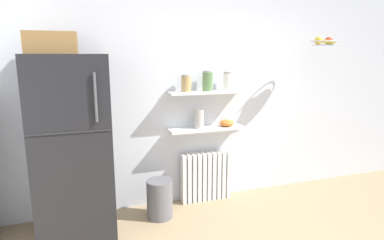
{
  "coord_description": "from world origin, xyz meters",
  "views": [
    {
      "loc": [
        -1.29,
        -1.39,
        1.7
      ],
      "look_at": [
        -0.29,
        1.6,
        1.05
      ],
      "focal_mm": 29.77,
      "sensor_mm": 36.0,
      "label": 1
    }
  ],
  "objects_px": {
    "storage_jar_1": "(208,81)",
    "shelf_bowl": "(227,123)",
    "storage_jar_0": "(186,83)",
    "refrigerator": "(73,144)",
    "trash_bin": "(160,199)",
    "hanging_fruit_basket": "(324,42)",
    "vase": "(199,119)",
    "radiator": "(206,176)",
    "storage_jar_2": "(228,81)"
  },
  "relations": [
    {
      "from": "storage_jar_1",
      "to": "storage_jar_2",
      "type": "xyz_separation_m",
      "value": [
        0.25,
        0.0,
        -0.01
      ]
    },
    {
      "from": "hanging_fruit_basket",
      "to": "radiator",
      "type": "bearing_deg",
      "value": 167.78
    },
    {
      "from": "refrigerator",
      "to": "radiator",
      "type": "height_order",
      "value": "refrigerator"
    },
    {
      "from": "refrigerator",
      "to": "storage_jar_0",
      "type": "distance_m",
      "value": 1.31
    },
    {
      "from": "storage_jar_0",
      "to": "shelf_bowl",
      "type": "relative_size",
      "value": 1.09
    },
    {
      "from": "storage_jar_1",
      "to": "radiator",
      "type": "bearing_deg",
      "value": 90.0
    },
    {
      "from": "storage_jar_1",
      "to": "shelf_bowl",
      "type": "distance_m",
      "value": 0.55
    },
    {
      "from": "storage_jar_2",
      "to": "shelf_bowl",
      "type": "distance_m",
      "value": 0.48
    },
    {
      "from": "storage_jar_0",
      "to": "storage_jar_1",
      "type": "relative_size",
      "value": 0.82
    },
    {
      "from": "radiator",
      "to": "vase",
      "type": "relative_size",
      "value": 2.77
    },
    {
      "from": "storage_jar_2",
      "to": "shelf_bowl",
      "type": "xyz_separation_m",
      "value": [
        -0.0,
        0.0,
        -0.48
      ]
    },
    {
      "from": "storage_jar_2",
      "to": "shelf_bowl",
      "type": "relative_size",
      "value": 1.22
    },
    {
      "from": "refrigerator",
      "to": "storage_jar_1",
      "type": "height_order",
      "value": "refrigerator"
    },
    {
      "from": "trash_bin",
      "to": "hanging_fruit_basket",
      "type": "relative_size",
      "value": 1.42
    },
    {
      "from": "storage_jar_0",
      "to": "trash_bin",
      "type": "bearing_deg",
      "value": -150.13
    },
    {
      "from": "hanging_fruit_basket",
      "to": "vase",
      "type": "bearing_deg",
      "value": 169.81
    },
    {
      "from": "radiator",
      "to": "trash_bin",
      "type": "height_order",
      "value": "radiator"
    },
    {
      "from": "refrigerator",
      "to": "shelf_bowl",
      "type": "relative_size",
      "value": 11.11
    },
    {
      "from": "refrigerator",
      "to": "hanging_fruit_basket",
      "type": "distance_m",
      "value": 2.89
    },
    {
      "from": "shelf_bowl",
      "to": "trash_bin",
      "type": "distance_m",
      "value": 1.14
    },
    {
      "from": "trash_bin",
      "to": "hanging_fruit_basket",
      "type": "height_order",
      "value": "hanging_fruit_basket"
    },
    {
      "from": "refrigerator",
      "to": "storage_jar_1",
      "type": "xyz_separation_m",
      "value": [
        1.42,
        0.24,
        0.52
      ]
    },
    {
      "from": "storage_jar_1",
      "to": "shelf_bowl",
      "type": "relative_size",
      "value": 1.33
    },
    {
      "from": "storage_jar_0",
      "to": "vase",
      "type": "bearing_deg",
      "value": 0.0
    },
    {
      "from": "storage_jar_2",
      "to": "shelf_bowl",
      "type": "bearing_deg",
      "value": 180.0
    },
    {
      "from": "vase",
      "to": "shelf_bowl",
      "type": "height_order",
      "value": "vase"
    },
    {
      "from": "refrigerator",
      "to": "storage_jar_0",
      "type": "xyz_separation_m",
      "value": [
        1.18,
        0.24,
        0.5
      ]
    },
    {
      "from": "storage_jar_0",
      "to": "vase",
      "type": "xyz_separation_m",
      "value": [
        0.15,
        0.0,
        -0.4
      ]
    },
    {
      "from": "refrigerator",
      "to": "hanging_fruit_basket",
      "type": "bearing_deg",
      "value": -0.19
    },
    {
      "from": "shelf_bowl",
      "to": "trash_bin",
      "type": "height_order",
      "value": "shelf_bowl"
    },
    {
      "from": "radiator",
      "to": "shelf_bowl",
      "type": "xyz_separation_m",
      "value": [
        0.24,
        -0.03,
        0.63
      ]
    },
    {
      "from": "storage_jar_0",
      "to": "refrigerator",
      "type": "bearing_deg",
      "value": -168.35
    },
    {
      "from": "storage_jar_1",
      "to": "hanging_fruit_basket",
      "type": "bearing_deg",
      "value": -10.96
    },
    {
      "from": "radiator",
      "to": "trash_bin",
      "type": "distance_m",
      "value": 0.66
    },
    {
      "from": "refrigerator",
      "to": "storage_jar_1",
      "type": "bearing_deg",
      "value": 9.69
    },
    {
      "from": "storage_jar_1",
      "to": "vase",
      "type": "distance_m",
      "value": 0.43
    },
    {
      "from": "vase",
      "to": "shelf_bowl",
      "type": "bearing_deg",
      "value": 0.0
    },
    {
      "from": "radiator",
      "to": "trash_bin",
      "type": "xyz_separation_m",
      "value": [
        -0.61,
        -0.24,
        -0.08
      ]
    },
    {
      "from": "radiator",
      "to": "storage_jar_1",
      "type": "bearing_deg",
      "value": -90.0
    },
    {
      "from": "shelf_bowl",
      "to": "trash_bin",
      "type": "relative_size",
      "value": 0.41
    },
    {
      "from": "hanging_fruit_basket",
      "to": "storage_jar_2",
      "type": "bearing_deg",
      "value": 166.58
    },
    {
      "from": "refrigerator",
      "to": "vase",
      "type": "height_order",
      "value": "refrigerator"
    },
    {
      "from": "shelf_bowl",
      "to": "trash_bin",
      "type": "bearing_deg",
      "value": -166.24
    },
    {
      "from": "vase",
      "to": "shelf_bowl",
      "type": "relative_size",
      "value": 1.26
    },
    {
      "from": "storage_jar_1",
      "to": "storage_jar_0",
      "type": "bearing_deg",
      "value": 180.0
    },
    {
      "from": "storage_jar_2",
      "to": "shelf_bowl",
      "type": "height_order",
      "value": "storage_jar_2"
    },
    {
      "from": "trash_bin",
      "to": "storage_jar_0",
      "type": "bearing_deg",
      "value": 29.87
    },
    {
      "from": "storage_jar_2",
      "to": "trash_bin",
      "type": "distance_m",
      "value": 1.49
    },
    {
      "from": "vase",
      "to": "refrigerator",
      "type": "bearing_deg",
      "value": -169.6
    },
    {
      "from": "storage_jar_0",
      "to": "vase",
      "type": "relative_size",
      "value": 0.86
    }
  ]
}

